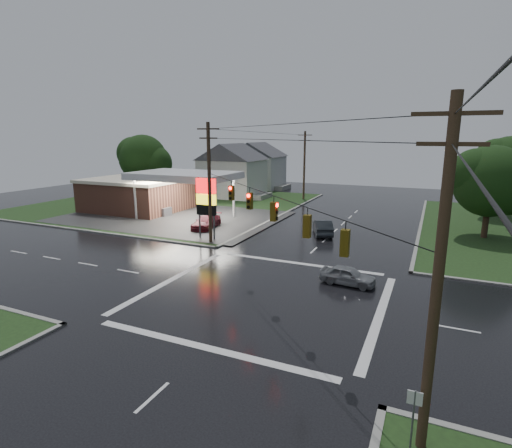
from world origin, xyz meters
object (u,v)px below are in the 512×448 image
at_px(house_far, 257,165).
at_px(tree_ne_near, 492,182).
at_px(car_north, 323,227).
at_px(car_pump, 206,222).
at_px(pylon_sign, 206,198).
at_px(gas_station, 144,192).
at_px(tree_ne_far, 510,167).
at_px(house_near, 233,170).
at_px(utility_pole_se, 438,280).
at_px(utility_pole_n, 304,164).
at_px(utility_pole_nw, 209,182).
at_px(car_crossing, 348,275).
at_px(tree_nw_behind, 144,159).

bearing_deg(house_far, tree_ne_near, -35.77).
distance_m(car_north, car_pump, 12.43).
bearing_deg(pylon_sign, gas_station, 148.78).
bearing_deg(tree_ne_near, tree_ne_far, 75.93).
xyz_separation_m(gas_station, house_far, (3.73, 28.30, 1.86)).
height_order(house_far, tree_ne_near, tree_ne_near).
distance_m(house_far, car_pump, 34.87).
relative_size(gas_station, house_near, 2.37).
height_order(utility_pole_se, utility_pole_n, utility_pole_se).
relative_size(utility_pole_nw, car_north, 2.34).
relative_size(car_north, car_crossing, 1.27).
relative_size(utility_pole_nw, utility_pole_n, 1.05).
bearing_deg(utility_pole_n, tree_ne_near, -34.10).
bearing_deg(car_pump, tree_ne_far, 24.93).
relative_size(gas_station, car_crossing, 7.05).
height_order(house_near, car_crossing, house_near).
height_order(car_north, car_pump, car_north).
bearing_deg(pylon_sign, tree_nw_behind, 140.13).
relative_size(utility_pole_nw, car_crossing, 2.96).
relative_size(utility_pole_nw, tree_ne_near, 1.22).
relative_size(house_near, car_north, 2.35).
height_order(tree_nw_behind, tree_ne_far, tree_nw_behind).
relative_size(pylon_sign, utility_pole_se, 0.55).
distance_m(gas_station, house_far, 28.61).
bearing_deg(house_near, tree_nw_behind, -155.02).
xyz_separation_m(tree_ne_near, tree_ne_far, (3.01, 12.00, 0.62)).
bearing_deg(car_north, car_pump, -10.52).
bearing_deg(house_far, gas_station, -97.50).
relative_size(utility_pole_n, tree_ne_far, 1.07).
bearing_deg(tree_ne_near, car_north, -161.16).
xyz_separation_m(utility_pole_se, car_pump, (-22.50, 24.01, -5.01)).
height_order(utility_pole_se, car_crossing, utility_pole_se).
distance_m(gas_station, utility_pole_n, 24.60).
xyz_separation_m(utility_pole_se, car_crossing, (-5.12, 13.54, -5.09)).
relative_size(utility_pole_n, tree_ne_near, 1.17).
bearing_deg(utility_pole_se, tree_ne_near, 81.62).
distance_m(utility_pole_n, house_near, 11.67).
bearing_deg(gas_station, tree_ne_near, 3.30).
bearing_deg(tree_nw_behind, utility_pole_nw, -40.10).
bearing_deg(utility_pole_n, utility_pole_se, -68.20).
height_order(house_near, tree_ne_far, tree_ne_far).
relative_size(house_far, car_crossing, 2.97).
relative_size(tree_ne_near, car_crossing, 2.42).
bearing_deg(gas_station, house_far, 82.50).
distance_m(house_near, car_crossing, 40.96).
bearing_deg(tree_ne_near, utility_pole_se, -98.38).
distance_m(utility_pole_se, tree_ne_near, 31.83).
height_order(utility_pole_nw, car_north, utility_pole_nw).
distance_m(utility_pole_nw, tree_ne_near, 26.74).
bearing_deg(utility_pole_n, utility_pole_nw, -90.00).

